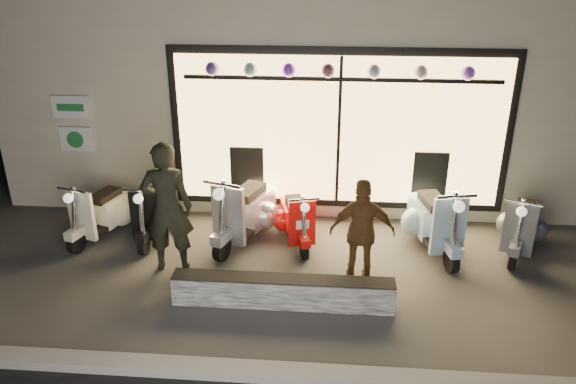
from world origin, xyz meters
name	(u,v)px	position (x,y,z in m)	size (l,w,h in m)	color
ground	(278,277)	(0.00, 0.00, 0.00)	(40.00, 40.00, 0.00)	#383533
kerb	(260,372)	(0.00, -2.00, 0.06)	(40.00, 0.25, 0.12)	slate
shop_building	(301,61)	(0.00, 4.98, 2.10)	(10.20, 6.23, 4.20)	beige
graffiti_barrier	(283,291)	(0.13, -0.65, 0.20)	(2.85, 0.28, 0.40)	black
scooter_silver	(248,210)	(-0.60, 1.20, 0.46)	(0.86, 1.61, 1.15)	black
scooter_red	(296,217)	(0.17, 1.18, 0.36)	(0.62, 1.28, 0.91)	black
scooter_black	(157,210)	(-2.07, 1.20, 0.40)	(0.44, 1.37, 0.99)	black
scooter_cream	(105,210)	(-2.90, 1.13, 0.39)	(0.70, 1.37, 0.98)	black
scooter_blue	(433,219)	(2.27, 1.14, 0.45)	(0.70, 1.56, 1.11)	black
scooter_grey	(522,224)	(3.62, 1.17, 0.40)	(0.79, 1.35, 0.99)	black
man	(167,208)	(-1.55, 0.13, 0.96)	(0.70, 0.46, 1.91)	black
woman	(362,232)	(1.14, 0.04, 0.75)	(0.88, 0.37, 1.50)	brown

